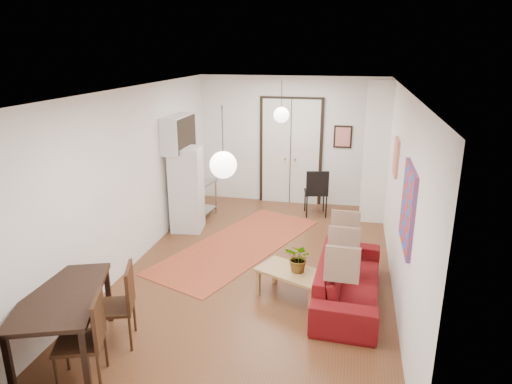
% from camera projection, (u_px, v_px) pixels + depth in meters
% --- Properties ---
extents(floor, '(7.00, 7.00, 0.00)m').
position_uv_depth(floor, '(260.00, 268.00, 7.55)').
color(floor, brown).
rests_on(floor, ground).
extents(ceiling, '(4.20, 7.00, 0.02)m').
position_uv_depth(ceiling, '(260.00, 89.00, 6.67)').
color(ceiling, white).
rests_on(ceiling, wall_back).
extents(wall_back, '(4.20, 0.02, 2.90)m').
position_uv_depth(wall_back, '(291.00, 141.00, 10.37)').
color(wall_back, white).
rests_on(wall_back, floor).
extents(wall_front, '(4.20, 0.02, 2.90)m').
position_uv_depth(wall_front, '(176.00, 299.00, 3.85)').
color(wall_front, white).
rests_on(wall_front, floor).
extents(wall_left, '(0.02, 7.00, 2.90)m').
position_uv_depth(wall_left, '(136.00, 176.00, 7.54)').
color(wall_left, white).
rests_on(wall_left, floor).
extents(wall_right, '(0.02, 7.00, 2.90)m').
position_uv_depth(wall_right, '(400.00, 193.00, 6.69)').
color(wall_right, white).
rests_on(wall_right, floor).
extents(double_doors, '(1.44, 0.06, 2.50)m').
position_uv_depth(double_doors, '(291.00, 152.00, 10.41)').
color(double_doors, white).
rests_on(double_doors, wall_back).
extents(stub_partition, '(0.50, 0.10, 2.90)m').
position_uv_depth(stub_partition, '(376.00, 154.00, 9.12)').
color(stub_partition, white).
rests_on(stub_partition, floor).
extents(wall_cabinet, '(0.35, 1.00, 0.70)m').
position_uv_depth(wall_cabinet, '(178.00, 134.00, 8.76)').
color(wall_cabinet, white).
rests_on(wall_cabinet, wall_left).
extents(painting_popart, '(0.05, 1.00, 1.00)m').
position_uv_depth(painting_popart, '(408.00, 207.00, 5.47)').
color(painting_popart, red).
rests_on(painting_popart, wall_right).
extents(painting_abstract, '(0.05, 0.50, 0.60)m').
position_uv_depth(painting_abstract, '(396.00, 157.00, 7.33)').
color(painting_abstract, beige).
rests_on(painting_abstract, wall_right).
extents(poster_back, '(0.40, 0.03, 0.50)m').
position_uv_depth(poster_back, '(343.00, 137.00, 10.07)').
color(poster_back, red).
rests_on(poster_back, wall_back).
extents(print_left, '(0.03, 0.44, 0.54)m').
position_uv_depth(print_left, '(180.00, 127.00, 9.24)').
color(print_left, '#925A3D').
rests_on(print_left, wall_left).
extents(pendant_back, '(0.30, 0.30, 0.80)m').
position_uv_depth(pendant_back, '(281.00, 115.00, 8.73)').
color(pendant_back, white).
rests_on(pendant_back, ceiling).
extents(pendant_front, '(0.30, 0.30, 0.80)m').
position_uv_depth(pendant_front, '(223.00, 165.00, 5.01)').
color(pendant_front, white).
rests_on(pendant_front, ceiling).
extents(kilim_rug, '(2.67, 3.98, 0.01)m').
position_uv_depth(kilim_rug, '(239.00, 245.00, 8.41)').
color(kilim_rug, '#B6482D').
rests_on(kilim_rug, floor).
extents(sofa, '(2.21, 0.95, 0.64)m').
position_uv_depth(sofa, '(349.00, 280.00, 6.51)').
color(sofa, maroon).
rests_on(sofa, floor).
extents(coffee_table, '(1.12, 0.90, 0.44)m').
position_uv_depth(coffee_table, '(292.00, 274.00, 6.53)').
color(coffee_table, tan).
rests_on(coffee_table, floor).
extents(potted_plant, '(0.48, 0.46, 0.43)m').
position_uv_depth(potted_plant, '(299.00, 258.00, 6.43)').
color(potted_plant, '#316D31').
rests_on(potted_plant, coffee_table).
extents(kitchen_counter, '(0.65, 1.08, 0.78)m').
position_uv_depth(kitchen_counter, '(197.00, 197.00, 9.55)').
color(kitchen_counter, '#A8AAAC').
rests_on(kitchen_counter, floor).
extents(bowl, '(0.23, 0.23, 0.05)m').
position_uv_depth(bowl, '(191.00, 187.00, 9.17)').
color(bowl, beige).
rests_on(bowl, kitchen_counter).
extents(soap_bottle, '(0.09, 0.09, 0.16)m').
position_uv_depth(soap_bottle, '(200.00, 177.00, 9.67)').
color(soap_bottle, '#53A1B4').
rests_on(soap_bottle, kitchen_counter).
extents(fridge, '(0.66, 0.66, 1.67)m').
position_uv_depth(fridge, '(187.00, 189.00, 8.92)').
color(fridge, silver).
rests_on(fridge, floor).
extents(dining_table, '(1.30, 1.68, 0.82)m').
position_uv_depth(dining_table, '(62.00, 301.00, 5.19)').
color(dining_table, black).
rests_on(dining_table, floor).
extents(dining_chair_near, '(0.61, 0.75, 1.01)m').
position_uv_depth(dining_chair_near, '(116.00, 296.00, 5.57)').
color(dining_chair_near, '#341F10').
rests_on(dining_chair_near, floor).
extents(dining_chair_far, '(0.61, 0.75, 1.01)m').
position_uv_depth(dining_chair_far, '(84.00, 329.00, 4.92)').
color(dining_chair_far, '#341F10').
rests_on(dining_chair_far, floor).
extents(black_side_chair, '(0.56, 0.56, 1.03)m').
position_uv_depth(black_side_chair, '(316.00, 186.00, 9.88)').
color(black_side_chair, black).
rests_on(black_side_chair, floor).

